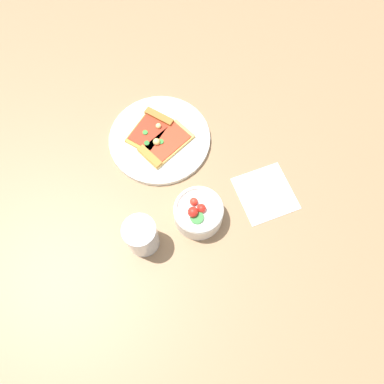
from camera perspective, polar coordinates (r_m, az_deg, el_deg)
The scene contains 7 objects.
ground_plane at distance 0.98m, azimuth -3.47°, elevation 7.26°, with size 2.40×2.40×0.00m, color #93704C.
plate at distance 0.98m, azimuth -5.13°, elevation 8.36°, with size 0.27×0.27×0.01m, color silver.
pizza_slice_near at distance 0.96m, azimuth -4.56°, elevation 7.41°, with size 0.12×0.16×0.03m.
pizza_slice_far at distance 0.99m, azimuth -6.36°, elevation 10.02°, with size 0.14×0.14×0.02m.
salad_bowl at distance 0.86m, azimuth 1.02°, elevation -3.30°, with size 0.12×0.12×0.08m.
soda_glass at distance 0.83m, azimuth -8.01°, elevation -6.89°, with size 0.08×0.08×0.10m.
paper_napkin at distance 0.93m, azimuth 11.54°, elevation -0.20°, with size 0.14×0.13×0.00m, color white.
Camera 1 is at (0.47, -0.13, 0.84)m, focal length 33.70 mm.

